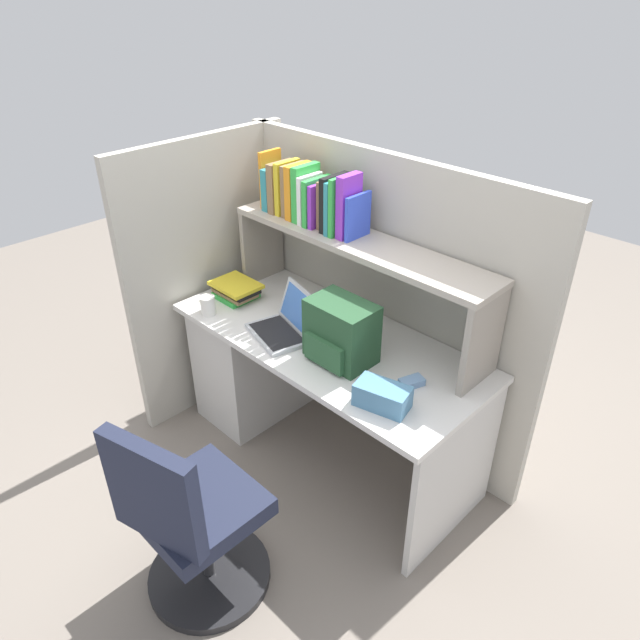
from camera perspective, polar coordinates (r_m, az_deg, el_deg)
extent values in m
plane|color=slate|center=(3.27, 0.63, -12.46)|extent=(8.00, 8.00, 0.00)
cube|color=silver|center=(2.82, 0.71, -1.96)|extent=(1.60, 0.70, 0.03)
cube|color=beige|center=(3.37, -6.08, -3.49)|extent=(0.40, 0.64, 0.70)
cube|color=beige|center=(2.70, 13.05, -14.90)|extent=(0.03, 0.64, 0.70)
cube|color=#B2ADA0|center=(3.04, 5.72, 1.81)|extent=(1.84, 0.05, 1.55)
cube|color=#B2ADA0|center=(3.33, -10.47, 4.28)|extent=(0.05, 1.06, 1.55)
cube|color=gray|center=(3.29, -5.66, 7.47)|extent=(0.03, 0.28, 0.42)
cube|color=gray|center=(2.50, 15.65, -2.02)|extent=(0.03, 0.28, 0.42)
cube|color=#AAA093|center=(2.74, 3.72, 7.59)|extent=(1.44, 0.28, 0.03)
cube|color=orange|center=(3.09, -4.85, 13.58)|extent=(0.02, 0.14, 0.29)
cube|color=teal|center=(3.07, -4.46, 12.73)|extent=(0.04, 0.15, 0.22)
cube|color=olive|center=(3.03, -3.75, 12.87)|extent=(0.04, 0.17, 0.25)
cube|color=yellow|center=(3.00, -3.20, 12.81)|extent=(0.03, 0.15, 0.27)
cube|color=olive|center=(2.97, -2.54, 12.62)|extent=(0.03, 0.16, 0.26)
cube|color=orange|center=(2.93, -2.09, 12.47)|extent=(0.04, 0.16, 0.27)
cube|color=green|center=(2.90, -1.41, 12.31)|extent=(0.04, 0.16, 0.27)
cube|color=white|center=(2.88, -1.00, 11.74)|extent=(0.03, 0.15, 0.24)
cube|color=green|center=(2.86, -0.32, 11.53)|extent=(0.03, 0.18, 0.23)
cube|color=purple|center=(2.84, 0.21, 11.24)|extent=(0.02, 0.17, 0.21)
cube|color=olive|center=(2.82, 0.83, 11.26)|extent=(0.04, 0.13, 0.23)
cube|color=black|center=(2.78, 1.39, 11.37)|extent=(0.03, 0.17, 0.27)
cube|color=teal|center=(2.76, 1.78, 11.05)|extent=(0.02, 0.17, 0.25)
cube|color=green|center=(2.73, 2.10, 11.08)|extent=(0.02, 0.16, 0.28)
cube|color=purple|center=(2.70, 2.84, 11.04)|extent=(0.04, 0.13, 0.30)
cube|color=blue|center=(2.70, 3.72, 10.05)|extent=(0.02, 0.16, 0.21)
cube|color=#B7BABF|center=(2.83, -4.07, -1.37)|extent=(0.36, 0.29, 0.02)
cube|color=black|center=(2.82, -4.26, -1.24)|extent=(0.31, 0.24, 0.00)
cube|color=#B7BABF|center=(2.81, -2.04, 1.15)|extent=(0.32, 0.16, 0.19)
cube|color=#3F72CC|center=(2.81, -2.17, 1.12)|extent=(0.28, 0.13, 0.16)
cube|color=#264C2D|center=(2.59, 2.11, -1.11)|extent=(0.30, 0.20, 0.29)
cube|color=#2B5734|center=(2.57, 0.49, -3.22)|extent=(0.22, 0.04, 0.13)
cube|color=#7299C6|center=(2.53, 8.95, -6.01)|extent=(0.09, 0.12, 0.03)
cylinder|color=white|center=(3.03, -10.88, 1.41)|extent=(0.08, 0.08, 0.10)
cube|color=teal|center=(2.39, 6.11, -7.40)|extent=(0.24, 0.17, 0.10)
cube|color=green|center=(3.18, -8.21, 2.46)|extent=(0.19, 0.19, 0.03)
cube|color=olive|center=(3.15, -8.30, 2.68)|extent=(0.23, 0.14, 0.02)
cube|color=black|center=(3.16, -8.29, 3.10)|extent=(0.26, 0.15, 0.02)
cube|color=yellow|center=(3.15, -8.22, 3.42)|extent=(0.25, 0.19, 0.02)
cylinder|color=black|center=(2.79, -10.69, -23.23)|extent=(0.52, 0.52, 0.04)
cylinder|color=#262628|center=(2.61, -11.20, -20.36)|extent=(0.05, 0.05, 0.41)
cube|color=#1E2338|center=(2.45, -11.71, -17.38)|extent=(0.44, 0.44, 0.08)
cube|color=#1E2338|center=(2.17, -16.00, -16.06)|extent=(0.40, 0.16, 0.44)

